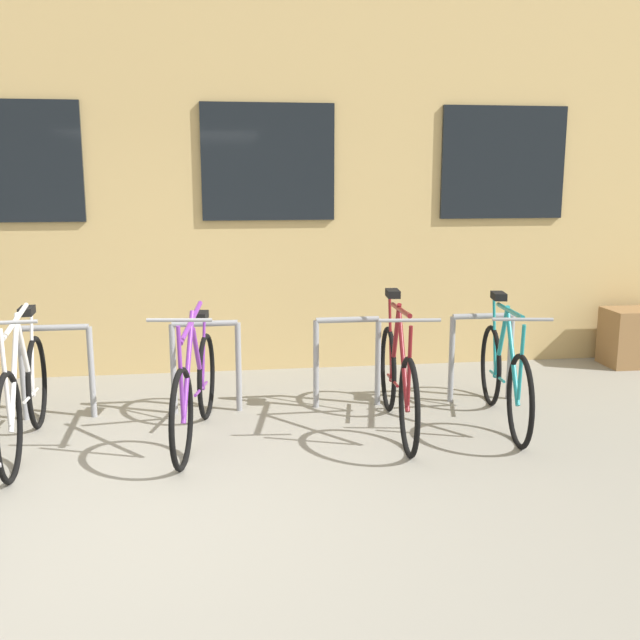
{
  "coord_description": "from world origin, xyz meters",
  "views": [
    {
      "loc": [
        0.7,
        -4.06,
        1.96
      ],
      "look_at": [
        1.49,
        1.6,
        0.83
      ],
      "focal_mm": 40.79,
      "sensor_mm": 36.0,
      "label": 1
    }
  ],
  "objects_px": {
    "bicycle_maroon": "(398,380)",
    "bicycle_teal": "(504,376)",
    "bicycle_purple": "(195,389)",
    "planter_box": "(638,337)",
    "bicycle_white": "(24,396)"
  },
  "relations": [
    {
      "from": "bicycle_maroon",
      "to": "bicycle_teal",
      "type": "bearing_deg",
      "value": 2.46
    },
    {
      "from": "bicycle_teal",
      "to": "bicycle_purple",
      "type": "bearing_deg",
      "value": -178.88
    },
    {
      "from": "bicycle_teal",
      "to": "planter_box",
      "type": "relative_size",
      "value": 2.46
    },
    {
      "from": "bicycle_maroon",
      "to": "bicycle_purple",
      "type": "height_order",
      "value": "bicycle_maroon"
    },
    {
      "from": "bicycle_white",
      "to": "planter_box",
      "type": "relative_size",
      "value": 2.59
    },
    {
      "from": "bicycle_maroon",
      "to": "planter_box",
      "type": "distance_m",
      "value": 3.37
    },
    {
      "from": "bicycle_maroon",
      "to": "bicycle_purple",
      "type": "distance_m",
      "value": 1.57
    },
    {
      "from": "bicycle_maroon",
      "to": "planter_box",
      "type": "height_order",
      "value": "bicycle_maroon"
    },
    {
      "from": "bicycle_maroon",
      "to": "planter_box",
      "type": "bearing_deg",
      "value": 27.69
    },
    {
      "from": "bicycle_teal",
      "to": "bicycle_maroon",
      "type": "height_order",
      "value": "bicycle_maroon"
    },
    {
      "from": "bicycle_maroon",
      "to": "planter_box",
      "type": "xyz_separation_m",
      "value": [
        2.98,
        1.57,
        -0.1
      ]
    },
    {
      "from": "bicycle_white",
      "to": "planter_box",
      "type": "xyz_separation_m",
      "value": [
        5.77,
        1.63,
        -0.1
      ]
    },
    {
      "from": "bicycle_maroon",
      "to": "planter_box",
      "type": "relative_size",
      "value": 2.53
    },
    {
      "from": "bicycle_white",
      "to": "bicycle_purple",
      "type": "distance_m",
      "value": 1.22
    },
    {
      "from": "bicycle_maroon",
      "to": "bicycle_white",
      "type": "height_order",
      "value": "bicycle_maroon"
    }
  ]
}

